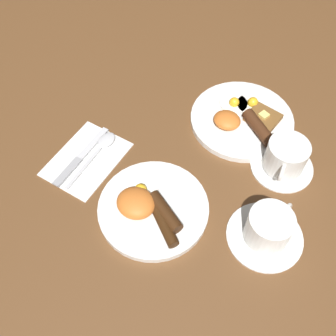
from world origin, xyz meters
TOP-DOWN VIEW (x-y plane):
  - ground_plane at (0.00, 0.00)m, footprint 3.00×3.00m
  - breakfast_plate_near at (-0.00, -0.00)m, footprint 0.23×0.23m
  - breakfast_plate_far at (0.07, 0.32)m, footprint 0.25×0.25m
  - teacup_near at (0.23, 0.06)m, footprint 0.15×0.15m
  - teacup_far at (0.20, 0.24)m, footprint 0.14×0.14m
  - napkin at (-0.20, 0.04)m, footprint 0.14×0.19m
  - knife at (-0.21, 0.03)m, footprint 0.02×0.19m
  - spoon at (-0.19, 0.08)m, footprint 0.04×0.18m

SIDE VIEW (x-z plane):
  - ground_plane at x=0.00m, z-range 0.00..0.00m
  - napkin at x=-0.20m, z-range 0.00..0.01m
  - knife at x=-0.21m, z-range 0.00..0.01m
  - spoon at x=-0.19m, z-range 0.00..0.01m
  - breakfast_plate_far at x=0.07m, z-range -0.01..0.03m
  - breakfast_plate_near at x=0.00m, z-range -0.01..0.04m
  - teacup_near at x=0.23m, z-range 0.00..0.07m
  - teacup_far at x=0.20m, z-range 0.00..0.08m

